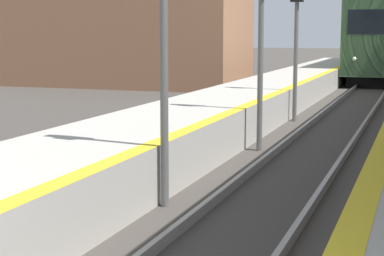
% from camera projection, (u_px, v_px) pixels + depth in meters
% --- Properties ---
extents(signal_near, '(0.36, 0.31, 4.33)m').
position_uv_depth(signal_near, '(163.00, 0.00, 9.16)').
color(signal_near, '#595959').
rests_on(signal_near, ground).
extents(signal_mid, '(0.36, 0.31, 4.33)m').
position_uv_depth(signal_mid, '(261.00, 11.00, 13.67)').
color(signal_mid, '#595959').
rests_on(signal_mid, ground).
extents(signal_far, '(0.36, 0.31, 4.33)m').
position_uv_depth(signal_far, '(297.00, 16.00, 18.31)').
color(signal_far, '#595959').
rests_on(signal_far, ground).
extents(station_building, '(12.29, 5.34, 5.84)m').
position_uv_depth(station_building, '(123.00, 25.00, 30.93)').
color(station_building, '#9E6B4C').
rests_on(station_building, ground).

